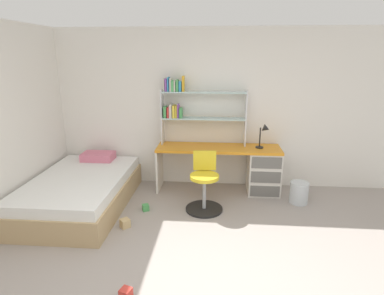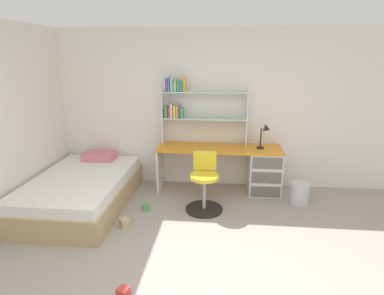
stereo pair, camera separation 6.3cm
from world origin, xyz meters
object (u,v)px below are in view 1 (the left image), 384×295
at_px(desk_lamp, 265,132).
at_px(waste_bin, 299,193).
at_px(toy_block_natural_0, 125,223).
at_px(bed_platform, 81,191).
at_px(toy_block_red_2, 126,294).
at_px(bookshelf_hutch, 191,105).
at_px(swivel_chair, 205,188).
at_px(desk, 251,167).
at_px(toy_block_green_1, 146,207).

height_order(desk_lamp, waste_bin, desk_lamp).
relative_size(desk_lamp, waste_bin, 1.21).
relative_size(desk_lamp, toy_block_natural_0, 3.53).
xyz_separation_m(waste_bin, toy_block_natural_0, (-2.35, -0.90, -0.10)).
height_order(bed_platform, toy_block_red_2, bed_platform).
distance_m(bookshelf_hutch, desk_lamp, 1.21).
height_order(toy_block_natural_0, toy_block_red_2, toy_block_natural_0).
bearing_deg(toy_block_natural_0, swivel_chair, 30.82).
relative_size(desk, bed_platform, 0.95).
distance_m(desk_lamp, toy_block_red_2, 3.01).
relative_size(swivel_chair, toy_block_red_2, 8.60).
height_order(desk_lamp, toy_block_red_2, desk_lamp).
bearing_deg(toy_block_natural_0, toy_block_green_1, 71.39).
bearing_deg(toy_block_green_1, bed_platform, 176.13).
xyz_separation_m(desk, toy_block_red_2, (-1.31, -2.47, -0.36)).
xyz_separation_m(bed_platform, toy_block_natural_0, (0.79, -0.53, -0.17)).
xyz_separation_m(desk, desk_lamp, (0.18, -0.03, 0.57)).
bearing_deg(swivel_chair, bed_platform, -178.39).
bearing_deg(toy_block_green_1, bookshelf_hutch, 59.72).
bearing_deg(desk_lamp, toy_block_natural_0, -146.19).
distance_m(bed_platform, toy_block_natural_0, 0.97).
relative_size(bookshelf_hutch, toy_block_natural_0, 12.21).
distance_m(swivel_chair, toy_block_red_2, 1.91).
relative_size(desk_lamp, toy_block_red_2, 4.05).
xyz_separation_m(bookshelf_hutch, bed_platform, (-1.50, -0.88, -1.12)).
height_order(swivel_chair, bed_platform, swivel_chair).
height_order(bed_platform, toy_block_natural_0, bed_platform).
distance_m(desk_lamp, toy_block_green_1, 2.08).
height_order(swivel_chair, toy_block_red_2, swivel_chair).
xyz_separation_m(desk_lamp, waste_bin, (0.50, -0.34, -0.82)).
xyz_separation_m(desk, swivel_chair, (-0.69, -0.68, -0.08)).
bearing_deg(swivel_chair, desk_lamp, 36.93).
height_order(waste_bin, toy_block_natural_0, waste_bin).
xyz_separation_m(waste_bin, toy_block_green_1, (-2.19, -0.43, -0.12)).
height_order(desk, swivel_chair, swivel_chair).
bearing_deg(bookshelf_hutch, desk_lamp, -8.77).
bearing_deg(bed_platform, bookshelf_hutch, 30.37).
bearing_deg(toy_block_green_1, desk_lamp, 24.45).
xyz_separation_m(swivel_chair, toy_block_natural_0, (-0.98, -0.58, -0.27)).
bearing_deg(toy_block_red_2, bed_platform, 123.43).
bearing_deg(swivel_chair, bookshelf_hutch, 107.90).
distance_m(bed_platform, waste_bin, 3.16).
relative_size(waste_bin, toy_block_green_1, 3.66).
bearing_deg(bookshelf_hutch, desk, -8.89).
bearing_deg(bed_platform, toy_block_natural_0, -33.96).
height_order(bookshelf_hutch, desk_lamp, bookshelf_hutch).
xyz_separation_m(bookshelf_hutch, toy_block_green_1, (-0.55, -0.94, -1.30)).
xyz_separation_m(desk_lamp, swivel_chair, (-0.87, -0.65, -0.65)).
relative_size(swivel_chair, waste_bin, 2.56).
distance_m(bed_platform, toy_block_green_1, 0.97).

